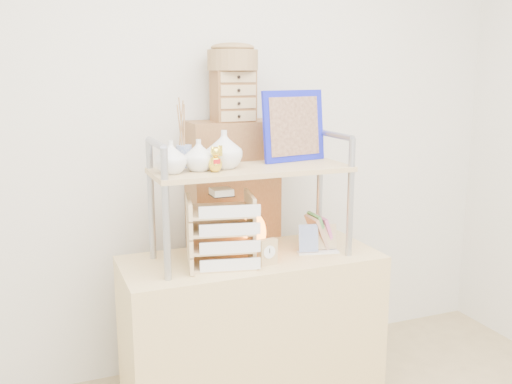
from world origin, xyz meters
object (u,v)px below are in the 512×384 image
Objects in this scene: desk at (252,331)px; letter_tray at (222,234)px; cabinet at (233,249)px; salt_lamp at (254,233)px.

letter_tray reaches higher than desk.
cabinet is 3.89× the size of letter_tray.
cabinet is 0.51m from letter_tray.
salt_lamp is (0.03, 0.04, 0.48)m from desk.
salt_lamp reaches higher than desk.
letter_tray is at bearing -115.50° from cabinet.
cabinet is (0.04, 0.37, 0.30)m from desk.
letter_tray is (-0.20, -0.42, 0.21)m from cabinet.
desk is 6.01× the size of salt_lamp.
salt_lamp is at bearing 25.51° from letter_tray.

